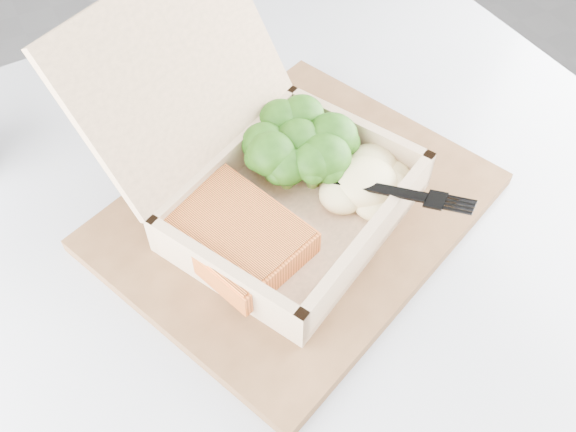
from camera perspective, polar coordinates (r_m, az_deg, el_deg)
floor at (r=1.54m, az=13.96°, el=-4.09°), size 4.00×4.00×0.00m
cafe_table at (r=0.77m, az=0.65°, el=-11.82°), size 0.89×0.89×0.75m
serving_tray at (r=0.63m, az=0.74°, el=0.44°), size 0.43×0.39×0.01m
takeout_container at (r=0.59m, az=-2.73°, el=4.74°), size 0.31×0.33×0.19m
salmon_fillet at (r=0.57m, az=-4.77°, el=-1.69°), size 0.13×0.15×0.03m
broccoli_pile at (r=0.63m, az=0.94°, el=6.16°), size 0.12×0.12×0.04m
mashed_potatoes at (r=0.61m, az=6.95°, el=3.05°), size 0.10×0.08×0.03m
plastic_fork at (r=0.59m, az=5.81°, el=3.19°), size 0.10×0.13×0.03m
receipt at (r=0.75m, az=-7.94°, el=9.92°), size 0.10×0.15×0.00m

